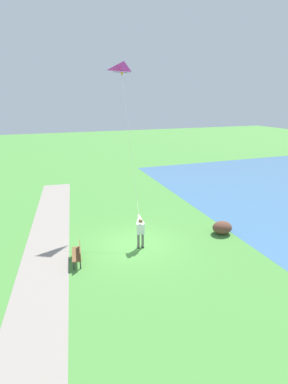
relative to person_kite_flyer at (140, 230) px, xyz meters
name	(u,v)px	position (x,y,z in m)	size (l,w,h in m)	color
ground_plane	(136,245)	(0.17, -0.36, -1.05)	(120.00, 120.00, 0.00)	#4C8E3D
walkway_path	(41,284)	(5.29, 1.64, -1.04)	(2.40, 32.00, 0.02)	gray
person_kite_flyer	(140,230)	(0.00, 0.00, 0.00)	(0.52, 0.62, 1.83)	#232328
flying_kite	(124,70)	(-0.67, -5.01, 8.60)	(1.47, 5.15, 8.35)	#E02D9E
park_bench_near_walkway	(78,253)	(3.47, 0.32, -0.54)	(0.59, 1.54, 0.88)	brown
lakeside_shrub	(222,228)	(-5.32, 0.04, -0.66)	(1.23, 1.02, 0.78)	brown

